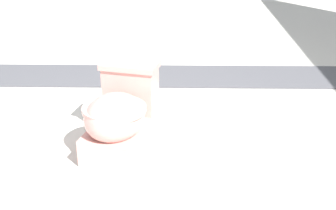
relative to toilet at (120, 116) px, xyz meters
name	(u,v)px	position (x,y,z in m)	size (l,w,h in m)	color
ground_plane	(151,143)	(-0.06, 0.19, -0.22)	(14.00, 14.00, 0.00)	beige
gravel_strip	(214,76)	(-1.31, 0.69, -0.21)	(0.56, 8.00, 0.01)	#4C4C51
toilet	(120,116)	(0.00, 0.00, 0.00)	(0.70, 0.51, 0.52)	#E09E93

